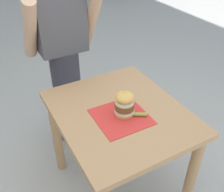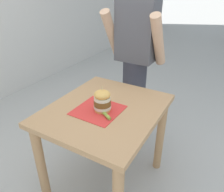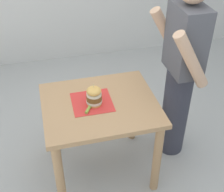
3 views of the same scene
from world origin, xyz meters
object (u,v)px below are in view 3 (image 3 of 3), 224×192
Objects in this scene: pickle_spear at (88,109)px; diner_across_table at (181,72)px; sandwich at (94,96)px; patio_table at (100,117)px.

diner_across_table reaches higher than pickle_spear.
sandwich is 0.11× the size of diner_across_table.
diner_across_table is (-0.10, 0.76, 0.04)m from sandwich.
diner_across_table is (-0.17, 0.82, 0.10)m from pickle_spear.
sandwich reaches higher than pickle_spear.
pickle_spear reaches higher than patio_table.
patio_table is at bearing 124.83° from pickle_spear.
diner_across_table reaches higher than sandwich.
patio_table is 9.16× the size of pickle_spear.
diner_across_table is at bearing 97.59° from sandwich.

